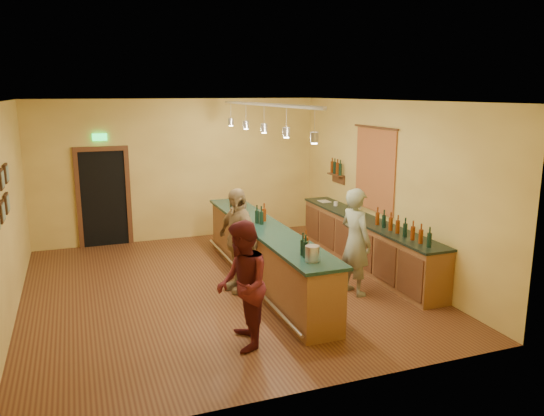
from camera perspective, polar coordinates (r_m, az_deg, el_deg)
name	(u,v)px	position (r m, az deg, el deg)	size (l,w,h in m)	color
floor	(222,288)	(9.38, -5.44, -8.56)	(7.00, 7.00, 0.00)	#4F2616
ceiling	(218,101)	(8.76, -5.88, 11.38)	(6.50, 7.00, 0.02)	silver
wall_back	(180,170)	(12.31, -9.88, 4.06)	(6.50, 0.02, 3.20)	#BA9645
wall_front	(304,258)	(5.73, 3.49, -5.39)	(6.50, 0.02, 3.20)	#BA9645
wall_left	(5,213)	(8.71, -26.77, -0.52)	(0.02, 7.00, 3.20)	#BA9645
wall_right	(386,186)	(10.24, 12.21, 2.30)	(0.02, 7.00, 3.20)	#BA9645
doorway	(104,195)	(12.16, -17.66, 1.30)	(1.15, 0.09, 2.48)	black
tapestry	(375,170)	(10.53, 11.01, 4.00)	(0.03, 1.40, 1.60)	maroon
bottle_shelf	(336,170)	(11.82, 6.94, 4.13)	(0.17, 0.55, 0.54)	#532819
back_counter	(366,242)	(10.49, 10.11, -3.61)	(0.60, 4.55, 1.27)	brown
tasting_bar	(264,250)	(9.41, -0.82, -4.54)	(0.74, 5.10, 1.38)	brown
pendant_track	(264,114)	(9.01, -0.86, 10.08)	(0.11, 4.60, 0.50)	silver
bartender	(356,242)	(8.94, 8.97, -3.59)	(0.66, 0.43, 1.81)	gray
customer_a	(242,286)	(7.02, -3.22, -8.34)	(0.84, 0.65, 1.73)	#59191E
customer_b	(238,240)	(8.99, -3.72, -3.47)	(1.05, 0.44, 1.78)	#997A51
bar_stool	(281,239)	(10.31, 0.99, -3.31)	(0.34, 0.34, 0.70)	#A37449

